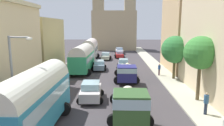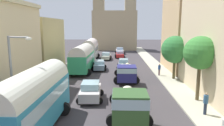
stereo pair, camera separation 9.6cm
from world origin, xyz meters
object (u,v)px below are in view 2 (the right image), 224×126
Objects in this scene: car_5 at (106,56)px; parked_bus_0 at (33,98)px; parked_bus_1 at (82,57)px; streetlamp_near at (15,72)px; parked_bus_2 at (91,49)px; pedestrian_2 at (159,69)px; cargo_truck_1 at (126,72)px; car_4 at (99,65)px; car_3 at (91,91)px; car_1 at (120,54)px; cargo_truck_0 at (129,103)px; car_0 at (124,64)px; pedestrian_1 at (206,103)px; car_2 at (120,51)px.

parked_bus_0 is at bearing -95.80° from car_5.
streetlamp_near is (-1.83, -16.72, 1.46)m from parked_bus_1.
parked_bus_2 is 17.73m from pedestrian_2.
cargo_truck_1 is (6.25, -5.33, -1.02)m from parked_bus_1.
car_4 is at bearing 82.67° from parked_bus_0.
parked_bus_2 is 23.38m from car_3.
cargo_truck_0 is at bearing -89.62° from car_1.
car_0 is 0.67× the size of streetlamp_near.
parked_bus_1 is 2.02× the size of car_0.
pedestrian_1 is 1.06× the size of pedestrian_2.
car_3 reaches higher than car_5.
car_2 is at bearing 90.16° from cargo_truck_0.
cargo_truck_1 is 26.37m from car_2.
pedestrian_1 is at bearing -85.99° from pedestrian_2.
parked_bus_0 is 2.04× the size of car_5.
car_4 is at bearing 101.49° from cargo_truck_0.
car_2 is 0.69× the size of streetlamp_near.
pedestrian_1 is (5.55, -18.15, 0.30)m from car_0.
car_3 is (-3.53, -14.76, 0.07)m from car_0.
car_0 is at bearing 76.55° from car_3.
parked_bus_1 is at bearing -111.88° from car_1.
parked_bus_0 reaches higher than pedestrian_2.
car_5 is (-2.86, -2.61, 0.01)m from car_1.
parked_bus_2 is at bearing 111.16° from cargo_truck_1.
parked_bus_1 is 19.30m from pedestrian_1.
streetlamp_near reaches higher than parked_bus_2.
car_1 is at bearing 79.69° from parked_bus_0.
car_4 is 0.67× the size of streetlamp_near.
streetlamp_near reaches higher than parked_bus_1.
car_1 is (-0.44, 11.43, -0.02)m from car_0.
parked_bus_0 is 2.06× the size of car_2.
cargo_truck_0 reaches higher than car_5.
parked_bus_1 reaches higher than pedestrian_2.
pedestrian_1 is at bearing -71.83° from car_5.
parked_bus_1 is 1.95× the size of car_5.
parked_bus_1 is 17.13m from cargo_truck_0.
parked_bus_0 reaches higher than car_5.
car_3 is at bearing -118.69° from cargo_truck_1.
parked_bus_2 is at bearing 102.64° from cargo_truck_0.
parked_bus_0 is 1.42× the size of streetlamp_near.
car_4 is (-3.36, -12.80, 0.02)m from car_1.
cargo_truck_1 is 1.67× the size of car_0.
cargo_truck_1 is 14.19m from streetlamp_near.
car_2 is at bearing 79.95° from car_4.
car_3 is (-3.59, -6.56, -0.35)m from cargo_truck_1.
parked_bus_0 is 4.67× the size of pedestrian_1.
car_0 is 1.09× the size of car_3.
streetlamp_near is (-4.49, -4.83, 2.83)m from car_3.
parked_bus_1 is 2.03× the size of car_4.
parked_bus_0 reaches higher than car_3.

